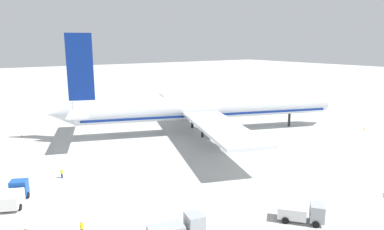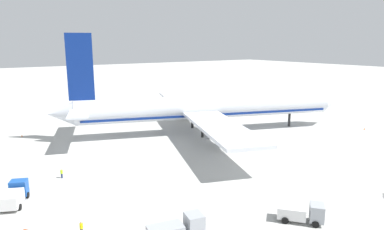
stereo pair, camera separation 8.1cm
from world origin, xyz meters
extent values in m
plane|color=#B2B2AD|center=(0.00, 0.00, 0.00)|extent=(600.00, 600.00, 0.00)
cylinder|color=silver|center=(0.00, 0.00, 6.76)|extent=(65.83, 28.58, 6.10)
cone|color=silver|center=(34.19, -12.24, 6.76)|extent=(6.61, 7.28, 5.98)
cone|color=silver|center=(-34.76, 12.44, 6.76)|extent=(7.70, 7.52, 5.80)
cube|color=navy|center=(-30.00, 10.74, 17.65)|extent=(5.82, 2.49, 15.67)
cube|color=silver|center=(-28.20, 17.27, 7.98)|extent=(8.08, 12.47, 0.36)
cube|color=silver|center=(-32.75, 4.55, 7.98)|extent=(8.08, 12.47, 0.36)
cube|color=silver|center=(3.13, 18.79, 5.84)|extent=(19.06, 32.59, 0.70)
cylinder|color=slate|center=(2.49, 14.02, 3.59)|extent=(5.57, 5.12, 3.81)
cube|color=silver|center=(-9.51, -16.51, 5.84)|extent=(19.06, 32.59, 0.70)
cylinder|color=slate|center=(-6.98, -12.41, 3.79)|extent=(6.57, 5.15, 3.41)
cylinder|color=black|center=(22.32, -7.99, 1.85)|extent=(0.70, 0.70, 3.71)
cylinder|color=black|center=(-1.49, 5.90, 1.85)|extent=(0.70, 0.70, 3.71)
cylinder|color=black|center=(-4.89, -3.61, 1.85)|extent=(0.70, 0.70, 3.71)
cube|color=navy|center=(0.00, 0.00, 5.08)|extent=(63.18, 27.38, 0.50)
cube|color=#194CA5|center=(-48.12, -15.78, 1.64)|extent=(2.91, 2.65, 2.38)
cube|color=silver|center=(-49.48, -18.83, 1.36)|extent=(3.71, 4.46, 1.81)
cube|color=black|center=(-47.86, -15.19, 2.23)|extent=(1.85, 0.88, 1.05)
cylinder|color=black|center=(-49.28, -15.47, 0.45)|extent=(0.64, 0.94, 0.90)
cylinder|color=black|center=(-47.12, -16.43, 0.45)|extent=(0.64, 0.94, 0.90)
cylinder|color=black|center=(-50.88, -19.08, 0.45)|extent=(0.64, 0.94, 0.90)
cylinder|color=black|center=(-48.72, -20.04, 0.45)|extent=(0.64, 0.94, 0.90)
cube|color=#999EA5|center=(-32.04, -39.27, 1.63)|extent=(2.46, 2.67, 2.36)
cube|color=black|center=(-31.34, -39.41, 2.22)|extent=(0.46, 1.92, 1.04)
cylinder|color=black|center=(-32.02, -38.10, 0.45)|extent=(0.94, 0.47, 0.90)
cube|color=#999EA5|center=(-17.26, -45.96, 1.56)|extent=(2.89, 2.82, 2.22)
cube|color=silver|center=(-19.31, -43.54, 1.21)|extent=(4.10, 4.26, 1.52)
cube|color=black|center=(-16.86, -46.43, 2.11)|extent=(1.52, 1.30, 0.98)
cylinder|color=black|center=(-16.50, -45.09, 0.45)|extent=(0.81, 0.88, 0.90)
cylinder|color=black|center=(-18.25, -46.57, 0.45)|extent=(0.81, 0.88, 0.90)
cylinder|color=black|center=(-18.93, -42.22, 0.45)|extent=(0.81, 0.88, 0.90)
cylinder|color=black|center=(-20.68, -43.69, 0.45)|extent=(0.81, 0.88, 0.90)
cube|color=#595B60|center=(-21.67, 46.79, 0.28)|extent=(1.86, 2.69, 0.15)
cylinder|color=#333338|center=(-21.37, 48.29, 0.28)|extent=(0.20, 0.60, 0.08)
cube|color=silver|center=(-21.67, 46.79, 0.93)|extent=(1.64, 2.27, 1.17)
cylinder|color=black|center=(-22.18, 47.84, 0.20)|extent=(0.20, 0.42, 0.40)
cylinder|color=black|center=(-20.80, 47.57, 0.20)|extent=(0.20, 0.42, 0.40)
cylinder|color=black|center=(-22.54, 46.01, 0.20)|extent=(0.20, 0.42, 0.40)
cylinder|color=black|center=(-21.17, 45.74, 0.20)|extent=(0.20, 0.42, 0.40)
cylinder|color=navy|center=(-40.80, -11.17, 0.41)|extent=(0.44, 0.44, 0.82)
cylinder|color=#B2F219|center=(-40.80, -11.17, 1.13)|extent=(0.55, 0.55, 0.62)
sphere|color=beige|center=(-40.80, -11.17, 1.55)|extent=(0.22, 0.22, 0.22)
cylinder|color=yellow|center=(-43.43, -31.40, 1.20)|extent=(0.52, 0.52, 0.65)
sphere|color=tan|center=(-43.43, -31.40, 1.65)|extent=(0.24, 0.24, 0.24)
cone|color=orange|center=(21.62, 36.13, 0.28)|extent=(0.36, 0.36, 0.55)
cone|color=orange|center=(36.14, -22.31, 0.28)|extent=(0.36, 0.36, 0.55)
cone|color=orange|center=(-14.62, 44.01, 0.28)|extent=(0.36, 0.36, 0.55)
cone|color=orange|center=(-42.26, 22.59, 0.28)|extent=(0.36, 0.36, 0.55)
cone|color=orange|center=(-18.59, 42.02, 0.28)|extent=(0.36, 0.36, 0.55)
camera|label=1|loc=(-53.79, -70.57, 23.09)|focal=32.03mm
camera|label=2|loc=(-53.72, -70.62, 23.09)|focal=32.03mm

